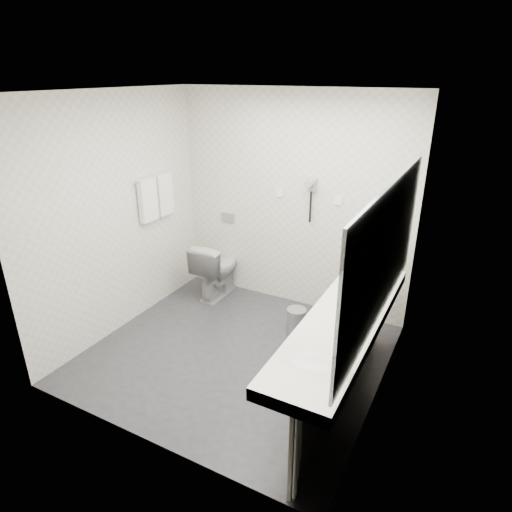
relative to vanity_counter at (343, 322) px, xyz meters
The scene contains 30 objects.
floor 1.39m from the vanity_counter, 169.92° to the left, with size 2.80×2.80×0.00m, color #2E2D33.
ceiling 2.05m from the vanity_counter, 169.92° to the left, with size 2.80×2.80×0.00m, color white.
wall_back 1.93m from the vanity_counter, 126.87° to the left, with size 2.80×2.80×0.00m, color silver.
wall_front 1.64m from the vanity_counter, 135.64° to the right, with size 2.80×2.80×0.00m, color silver.
wall_left 2.57m from the vanity_counter, behind, with size 2.60×2.60×0.00m, color silver.
wall_right 0.56m from the vanity_counter, 36.03° to the left, with size 2.60×2.60×0.00m, color silver.
vanity_counter is the anchor object (origin of this frame).
vanity_panel 0.43m from the vanity_counter, ahead, with size 0.03×2.15×0.75m, color gray.
vanity_post_near 1.12m from the vanity_counter, 86.97° to the right, with size 0.06×0.06×0.75m, color silver.
vanity_post_far 1.12m from the vanity_counter, 86.97° to the left, with size 0.06×0.06×0.75m, color silver.
mirror 0.70m from the vanity_counter, ahead, with size 0.02×2.20×1.05m, color #B2BCC6.
basin_near 0.65m from the vanity_counter, 90.00° to the right, with size 0.40×0.31×0.05m, color white.
basin_far 0.65m from the vanity_counter, 90.00° to the left, with size 0.40×0.31×0.05m, color white.
faucet_near 0.69m from the vanity_counter, 73.30° to the right, with size 0.04×0.04×0.15m, color silver.
faucet_far 0.69m from the vanity_counter, 73.30° to the left, with size 0.04×0.04×0.15m, color silver.
soap_bottle_a 0.12m from the vanity_counter, 69.87° to the right, with size 0.05×0.05×0.12m, color silver.
soap_bottle_c 0.12m from the vanity_counter, 84.30° to the right, with size 0.04×0.04×0.11m, color silver.
glass_left 0.28m from the vanity_counter, 49.14° to the left, with size 0.06×0.06×0.11m, color silver.
toilet 2.36m from the vanity_counter, 148.83° to the left, with size 0.40×0.71×0.72m, color white.
flush_plate 2.48m from the vanity_counter, 143.06° to the left, with size 0.18×0.02×0.12m, color #B2B5BA.
pedal_bin 1.27m from the vanity_counter, 131.93° to the left, with size 0.21×0.21×0.29m, color #B2B5BA.
bin_lid 1.20m from the vanity_counter, 131.93° to the left, with size 0.21×0.21×0.01m, color #B2B5BA.
towel_rail 2.69m from the vanity_counter, 163.14° to the left, with size 0.02×0.02×0.62m, color silver.
towel_near 2.59m from the vanity_counter, 166.10° to the left, with size 0.07×0.24×0.48m, color white.
towel_far 2.67m from the vanity_counter, 160.15° to the left, with size 0.07×0.24×0.48m, color white.
dryer_cradle 1.85m from the vanity_counter, 120.76° to the left, with size 0.10×0.04×0.14m, color #99989D.
dryer_barrel 1.81m from the vanity_counter, 122.01° to the left, with size 0.08×0.08×0.14m, color #99989D.
dryer_cord 1.76m from the vanity_counter, 121.02° to the left, with size 0.02×0.02×0.35m, color black.
switch_plate_a 2.04m from the vanity_counter, 130.59° to the left, with size 0.09×0.02×0.09m, color white.
switch_plate_b 1.69m from the vanity_counter, 111.13° to the left, with size 0.09×0.02×0.09m, color white.
Camera 1 is at (1.92, -3.19, 2.65)m, focal length 30.84 mm.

